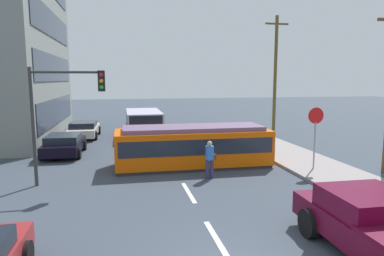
{
  "coord_description": "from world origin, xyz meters",
  "views": [
    {
      "loc": [
        -2.43,
        -6.47,
        4.31
      ],
      "look_at": [
        0.61,
        8.33,
        2.16
      ],
      "focal_mm": 32.22,
      "sensor_mm": 36.0,
      "label": 1
    }
  ],
  "objects_px": {
    "stop_sign": "(315,125)",
    "parked_sedan_mid": "(64,144)",
    "pickup_truck_parked": "(381,229)",
    "utility_pole_mid": "(275,74)",
    "pedestrian_crossing": "(210,157)",
    "traffic_light_mast": "(63,103)",
    "city_bus": "(144,122)",
    "parked_sedan_far": "(84,129)",
    "streetcar_tram": "(193,145)"
  },
  "relations": [
    {
      "from": "parked_sedan_mid",
      "to": "utility_pole_mid",
      "type": "bearing_deg",
      "value": 15.46
    },
    {
      "from": "pedestrian_crossing",
      "to": "traffic_light_mast",
      "type": "height_order",
      "value": "traffic_light_mast"
    },
    {
      "from": "stop_sign",
      "to": "traffic_light_mast",
      "type": "distance_m",
      "value": 11.15
    },
    {
      "from": "stop_sign",
      "to": "pickup_truck_parked",
      "type": "bearing_deg",
      "value": -110.49
    },
    {
      "from": "stop_sign",
      "to": "streetcar_tram",
      "type": "bearing_deg",
      "value": 158.53
    },
    {
      "from": "city_bus",
      "to": "traffic_light_mast",
      "type": "distance_m",
      "value": 12.24
    },
    {
      "from": "city_bus",
      "to": "pedestrian_crossing",
      "type": "relative_size",
      "value": 3.32
    },
    {
      "from": "city_bus",
      "to": "pickup_truck_parked",
      "type": "xyz_separation_m",
      "value": [
        4.32,
        -19.29,
        -0.31
      ]
    },
    {
      "from": "utility_pole_mid",
      "to": "parked_sedan_far",
      "type": "bearing_deg",
      "value": 172.11
    },
    {
      "from": "pedestrian_crossing",
      "to": "pickup_truck_parked",
      "type": "relative_size",
      "value": 0.33
    },
    {
      "from": "city_bus",
      "to": "parked_sedan_far",
      "type": "height_order",
      "value": "city_bus"
    },
    {
      "from": "city_bus",
      "to": "pickup_truck_parked",
      "type": "relative_size",
      "value": 1.1
    },
    {
      "from": "city_bus",
      "to": "pedestrian_crossing",
      "type": "height_order",
      "value": "city_bus"
    },
    {
      "from": "stop_sign",
      "to": "parked_sedan_mid",
      "type": "bearing_deg",
      "value": 153.3
    },
    {
      "from": "streetcar_tram",
      "to": "city_bus",
      "type": "bearing_deg",
      "value": 100.88
    },
    {
      "from": "pickup_truck_parked",
      "to": "parked_sedan_far",
      "type": "bearing_deg",
      "value": 113.73
    },
    {
      "from": "pickup_truck_parked",
      "to": "utility_pole_mid",
      "type": "bearing_deg",
      "value": 72.79
    },
    {
      "from": "pickup_truck_parked",
      "to": "city_bus",
      "type": "bearing_deg",
      "value": 102.61
    },
    {
      "from": "streetcar_tram",
      "to": "parked_sedan_far",
      "type": "height_order",
      "value": "streetcar_tram"
    },
    {
      "from": "stop_sign",
      "to": "traffic_light_mast",
      "type": "height_order",
      "value": "traffic_light_mast"
    },
    {
      "from": "pedestrian_crossing",
      "to": "parked_sedan_far",
      "type": "height_order",
      "value": "pedestrian_crossing"
    },
    {
      "from": "pickup_truck_parked",
      "to": "parked_sedan_far",
      "type": "relative_size",
      "value": 1.11
    },
    {
      "from": "parked_sedan_mid",
      "to": "utility_pole_mid",
      "type": "xyz_separation_m",
      "value": [
        14.72,
        4.07,
        4.04
      ]
    },
    {
      "from": "parked_sedan_far",
      "to": "stop_sign",
      "type": "xyz_separation_m",
      "value": [
        11.57,
        -12.11,
        1.57
      ]
    },
    {
      "from": "streetcar_tram",
      "to": "parked_sedan_far",
      "type": "distance_m",
      "value": 11.78
    },
    {
      "from": "stop_sign",
      "to": "parked_sedan_far",
      "type": "bearing_deg",
      "value": 133.7
    },
    {
      "from": "parked_sedan_far",
      "to": "utility_pole_mid",
      "type": "xyz_separation_m",
      "value": [
        14.22,
        -1.97,
        4.04
      ]
    },
    {
      "from": "parked_sedan_mid",
      "to": "stop_sign",
      "type": "height_order",
      "value": "stop_sign"
    },
    {
      "from": "pickup_truck_parked",
      "to": "stop_sign",
      "type": "height_order",
      "value": "stop_sign"
    },
    {
      "from": "pedestrian_crossing",
      "to": "utility_pole_mid",
      "type": "bearing_deg",
      "value": 53.13
    },
    {
      "from": "streetcar_tram",
      "to": "pedestrian_crossing",
      "type": "xyz_separation_m",
      "value": [
        0.26,
        -2.3,
        -0.1
      ]
    },
    {
      "from": "city_bus",
      "to": "utility_pole_mid",
      "type": "distance_m",
      "value": 10.56
    },
    {
      "from": "parked_sedan_mid",
      "to": "parked_sedan_far",
      "type": "xyz_separation_m",
      "value": [
        0.49,
        6.04,
        0.0
      ]
    },
    {
      "from": "parked_sedan_mid",
      "to": "pickup_truck_parked",
      "type": "bearing_deg",
      "value": -56.23
    },
    {
      "from": "parked_sedan_far",
      "to": "traffic_light_mast",
      "type": "bearing_deg",
      "value": -87.66
    },
    {
      "from": "parked_sedan_far",
      "to": "parked_sedan_mid",
      "type": "bearing_deg",
      "value": -94.67
    },
    {
      "from": "traffic_light_mast",
      "to": "city_bus",
      "type": "bearing_deg",
      "value": 71.08
    },
    {
      "from": "city_bus",
      "to": "parked_sedan_far",
      "type": "distance_m",
      "value": 4.44
    },
    {
      "from": "pedestrian_crossing",
      "to": "stop_sign",
      "type": "height_order",
      "value": "stop_sign"
    },
    {
      "from": "parked_sedan_mid",
      "to": "stop_sign",
      "type": "distance_m",
      "value": 13.6
    },
    {
      "from": "city_bus",
      "to": "stop_sign",
      "type": "relative_size",
      "value": 1.92
    },
    {
      "from": "parked_sedan_mid",
      "to": "utility_pole_mid",
      "type": "relative_size",
      "value": 0.46
    },
    {
      "from": "utility_pole_mid",
      "to": "parked_sedan_mid",
      "type": "bearing_deg",
      "value": -164.54
    },
    {
      "from": "parked_sedan_far",
      "to": "stop_sign",
      "type": "bearing_deg",
      "value": -46.3
    },
    {
      "from": "pedestrian_crossing",
      "to": "stop_sign",
      "type": "relative_size",
      "value": 0.58
    },
    {
      "from": "city_bus",
      "to": "utility_pole_mid",
      "type": "height_order",
      "value": "utility_pole_mid"
    },
    {
      "from": "pedestrian_crossing",
      "to": "parked_sedan_mid",
      "type": "relative_size",
      "value": 0.4
    },
    {
      "from": "parked_sedan_mid",
      "to": "traffic_light_mast",
      "type": "xyz_separation_m",
      "value": [
        0.98,
        -5.84,
        2.75
      ]
    },
    {
      "from": "pickup_truck_parked",
      "to": "parked_sedan_mid",
      "type": "distance_m",
      "value": 16.55
    },
    {
      "from": "streetcar_tram",
      "to": "city_bus",
      "type": "height_order",
      "value": "streetcar_tram"
    }
  ]
}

